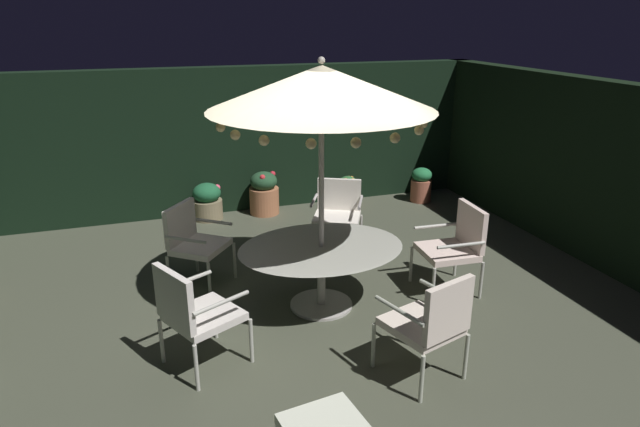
% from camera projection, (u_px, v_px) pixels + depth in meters
% --- Properties ---
extents(ground_plane, '(8.11, 7.43, 0.02)m').
position_uv_depth(ground_plane, '(305.00, 312.00, 5.90)').
color(ground_plane, '#454939').
extents(hedge_backdrop_rear, '(8.11, 0.30, 2.26)m').
position_uv_depth(hedge_backdrop_rear, '(238.00, 140.00, 8.69)').
color(hedge_backdrop_rear, black).
rests_on(hedge_backdrop_rear, ground_plane).
extents(hedge_backdrop_right, '(0.30, 7.43, 2.26)m').
position_uv_depth(hedge_backdrop_right, '(612.00, 178.00, 6.67)').
color(hedge_backdrop_right, black).
rests_on(hedge_backdrop_right, ground_plane).
extents(patio_dining_table, '(1.76, 1.39, 0.71)m').
position_uv_depth(patio_dining_table, '(321.00, 258.00, 5.82)').
color(patio_dining_table, '#B7B0AA').
rests_on(patio_dining_table, ground_plane).
extents(patio_umbrella, '(2.22, 2.22, 2.63)m').
position_uv_depth(patio_umbrella, '(321.00, 88.00, 5.22)').
color(patio_umbrella, '#BBB3A8').
rests_on(patio_umbrella, ground_plane).
extents(patio_chair_north, '(0.81, 0.80, 1.00)m').
position_uv_depth(patio_chair_north, '(193.00, 310.00, 4.77)').
color(patio_chair_north, '#B4B4A9').
rests_on(patio_chair_north, ground_plane).
extents(patio_chair_northeast, '(0.72, 0.76, 1.01)m').
position_uv_depth(patio_chair_northeast, '(431.00, 321.00, 4.61)').
color(patio_chair_northeast, '#B2B6A3').
rests_on(patio_chair_northeast, ground_plane).
extents(patio_chair_east, '(0.65, 0.66, 1.00)m').
position_uv_depth(patio_chair_east, '(456.00, 243.00, 6.20)').
color(patio_chair_east, '#B6B4AA').
rests_on(patio_chair_east, ground_plane).
extents(patio_chair_southeast, '(0.81, 0.78, 0.94)m').
position_uv_depth(patio_chair_southeast, '(338.00, 210.00, 7.28)').
color(patio_chair_southeast, '#B8AFAC').
rests_on(patio_chair_southeast, ground_plane).
extents(patio_chair_south, '(0.81, 0.82, 0.97)m').
position_uv_depth(patio_chair_south, '(193.00, 238.00, 6.31)').
color(patio_chair_south, '#B2B5A4').
rests_on(patio_chair_south, ground_plane).
extents(ottoman_footrest, '(0.59, 0.49, 0.38)m').
position_uv_depth(ottoman_footrest, '(322.00, 427.00, 3.78)').
color(ottoman_footrest, '#B3B4AA').
rests_on(ottoman_footrest, ground_plane).
extents(potted_plant_left_far, '(0.45, 0.45, 0.57)m').
position_uv_depth(potted_plant_left_far, '(207.00, 201.00, 8.48)').
color(potted_plant_left_far, '#807153').
rests_on(potted_plant_left_far, ground_plane).
extents(potted_plant_right_far, '(0.46, 0.46, 0.68)m').
position_uv_depth(potted_plant_right_far, '(264.00, 193.00, 8.70)').
color(potted_plant_right_far, '#AD6946').
rests_on(potted_plant_right_far, ground_plane).
extents(potted_plant_right_near, '(0.34, 0.34, 0.47)m').
position_uv_depth(potted_plant_right_near, '(348.00, 190.00, 9.21)').
color(potted_plant_right_near, '#A06D47').
rests_on(potted_plant_right_near, ground_plane).
extents(potted_plant_left_near, '(0.35, 0.35, 0.58)m').
position_uv_depth(potted_plant_left_near, '(421.00, 184.00, 9.28)').
color(potted_plant_left_near, '#AB5D44').
rests_on(potted_plant_left_near, ground_plane).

